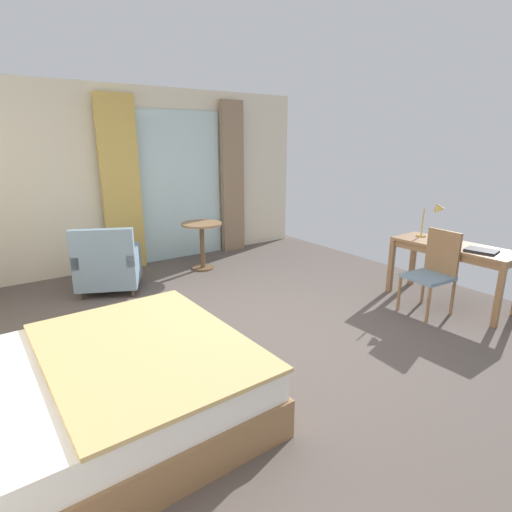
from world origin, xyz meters
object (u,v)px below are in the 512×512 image
(closed_book, at_px, (481,251))
(round_cafe_table, at_px, (202,235))
(desk_chair, at_px, (434,269))
(armchair_by_window, at_px, (108,266))
(desk_lamp, at_px, (435,211))
(bed, at_px, (91,394))
(writing_desk, at_px, (453,252))

(closed_book, relative_size, round_cafe_table, 0.44)
(desk_chair, relative_size, armchair_by_window, 0.96)
(desk_lamp, distance_m, armchair_by_window, 4.31)
(bed, relative_size, round_cafe_table, 2.86)
(closed_book, bearing_deg, desk_lamp, 62.01)
(desk_lamp, relative_size, closed_book, 1.49)
(bed, bearing_deg, closed_book, -6.73)
(desk_chair, bearing_deg, writing_desk, 1.94)
(writing_desk, bearing_deg, closed_book, -101.19)
(armchair_by_window, bearing_deg, bed, -108.20)
(desk_lamp, bearing_deg, writing_desk, -112.27)
(desk_chair, xyz_separation_m, round_cafe_table, (-1.43, 3.01, 0.01))
(desk_lamp, xyz_separation_m, armchair_by_window, (-3.49, 2.42, -0.73))
(closed_book, bearing_deg, bed, 162.50)
(bed, distance_m, writing_desk, 4.22)
(writing_desk, distance_m, round_cafe_table, 3.52)
(bed, xyz_separation_m, desk_lamp, (4.37, 0.26, 0.80))
(closed_book, height_order, round_cafe_table, closed_book)
(desk_chair, distance_m, closed_book, 0.53)
(desk_lamp, distance_m, closed_book, 0.85)
(writing_desk, bearing_deg, bed, 178.18)
(desk_chair, bearing_deg, armchair_by_window, 135.85)
(desk_lamp, height_order, round_cafe_table, desk_lamp)
(writing_desk, bearing_deg, armchair_by_window, 139.69)
(desk_chair, xyz_separation_m, closed_book, (0.33, -0.34, 0.24))
(writing_desk, xyz_separation_m, desk_lamp, (0.16, 0.40, 0.43))
(desk_lamp, relative_size, armchair_by_window, 0.47)
(writing_desk, xyz_separation_m, round_cafe_table, (-1.83, 3.00, -0.12))
(armchair_by_window, relative_size, round_cafe_table, 1.37)
(closed_book, height_order, armchair_by_window, armchair_by_window)
(armchair_by_window, distance_m, round_cafe_table, 1.51)
(writing_desk, distance_m, armchair_by_window, 4.37)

